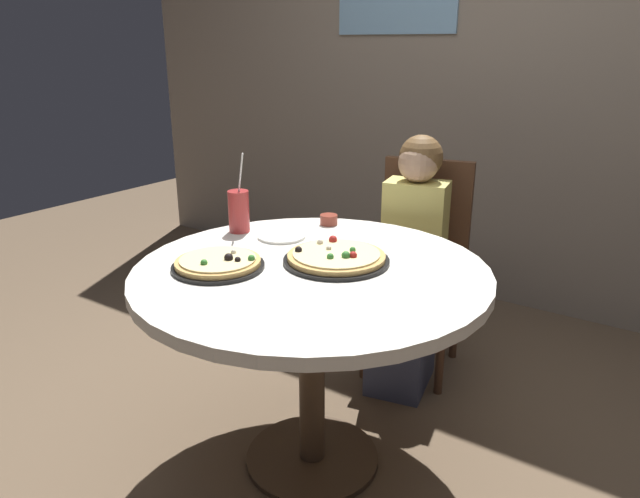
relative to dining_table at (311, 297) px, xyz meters
name	(u,v)px	position (x,y,z in m)	size (l,w,h in m)	color
ground_plane	(312,459)	(0.00, 0.00, -0.65)	(8.00, 8.00, 0.00)	brown
wall_with_window	(510,40)	(0.00, 1.84, 0.81)	(5.20, 0.14, 2.90)	gray
dining_table	(311,297)	(0.00, 0.00, 0.00)	(1.16, 1.16, 0.75)	silver
chair_wooden	(420,254)	(-0.02, 0.88, -0.12)	(0.47, 0.47, 0.95)	brown
diner_child	(408,278)	(0.01, 0.70, -0.16)	(0.32, 0.43, 1.08)	#3F4766
pizza_veggie	(336,258)	(0.04, 0.09, 0.12)	(0.35, 0.35, 0.05)	black
pizza_cheese	(218,263)	(-0.25, -0.17, 0.12)	(0.30, 0.30, 0.05)	black
soda_cup	(239,211)	(-0.45, 0.16, 0.19)	(0.08, 0.08, 0.31)	#B73333
sauce_bowl	(329,220)	(-0.22, 0.44, 0.12)	(0.07, 0.07, 0.04)	brown
plate_small	(282,236)	(-0.27, 0.20, 0.11)	(0.18, 0.18, 0.01)	white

